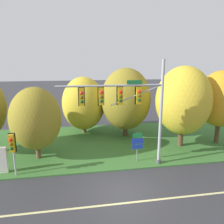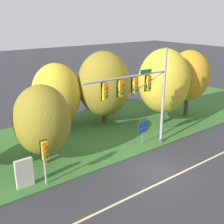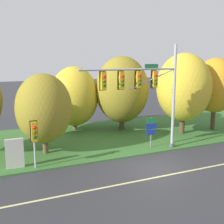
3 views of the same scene
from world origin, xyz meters
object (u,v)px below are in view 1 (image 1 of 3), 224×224
Objects in this scene: pedestrian_signal_near_kerb at (12,146)px; route_sign_post at (137,143)px; tree_mid_verge at (126,99)px; traffic_signal_mast at (129,103)px; tree_left_of_mast at (36,119)px; tree_tall_centre at (183,101)px; tree_behind_signpost at (84,104)px; tree_right_far at (221,99)px.

pedestrian_signal_near_kerb reaches higher than route_sign_post.
traffic_signal_mast is at bearing -101.54° from tree_mid_verge.
tree_left_of_mast is 12.75m from tree_tall_centre.
tree_tall_centre reaches higher than tree_behind_signpost.
route_sign_post is at bearing -153.08° from tree_tall_centre.
route_sign_post is at bearing -64.18° from tree_behind_signpost.
tree_behind_signpost is at bearing 56.12° from tree_left_of_mast.
traffic_signal_mast is 10.16m from tree_right_far.
tree_mid_verge is at bearing 27.36° from tree_left_of_mast.
traffic_signal_mast is 2.56× the size of pedestrian_signal_near_kerb.
tree_tall_centre reaches higher than tree_left_of_mast.
tree_mid_verge is (8.28, 4.29, 0.58)m from tree_left_of_mast.
traffic_signal_mast is 1.35× the size of tree_left_of_mast.
traffic_signal_mast reaches higher than tree_behind_signpost.
traffic_signal_mast reaches higher than tree_mid_verge.
tree_mid_verge reaches higher than tree_left_of_mast.
tree_mid_verge is at bearing 156.26° from tree_right_far.
tree_tall_centre is at bearing 26.92° from route_sign_post.
tree_behind_signpost is (-2.89, 8.50, -1.58)m from traffic_signal_mast.
pedestrian_signal_near_kerb is 0.43× the size of tree_mid_verge.
route_sign_post is at bearing 5.41° from pedestrian_signal_near_kerb.
route_sign_post is 8.93m from tree_behind_signpost.
traffic_signal_mast is at bearing 1.59° from pedestrian_signal_near_kerb.
tree_mid_verge is 0.96× the size of tree_tall_centre.
tree_tall_centre is at bearing -178.38° from tree_right_far.
traffic_signal_mast is 9.12m from tree_behind_signpost.
tree_left_of_mast reaches higher than pedestrian_signal_near_kerb.
tree_behind_signpost is at bearing 59.52° from pedestrian_signal_near_kerb.
pedestrian_signal_near_kerb is 0.42× the size of tree_tall_centre.
traffic_signal_mast is 1.14× the size of tree_right_far.
traffic_signal_mast is 3.31× the size of route_sign_post.
tree_right_far is at bearing 16.59° from route_sign_post.
route_sign_post is 8.24m from tree_left_of_mast.
pedestrian_signal_near_kerb is (-8.03, -0.22, -2.63)m from traffic_signal_mast.
tree_right_far is at bearing 11.03° from pedestrian_signal_near_kerb.
tree_tall_centre is 1.06× the size of tree_right_far.
tree_tall_centre is at bearing 13.54° from pedestrian_signal_near_kerb.
route_sign_post is at bearing -13.85° from tree_left_of_mast.
pedestrian_signal_near_kerb is 1.29× the size of route_sign_post.
tree_left_of_mast is at bearing 67.67° from pedestrian_signal_near_kerb.
tree_left_of_mast is (-6.89, 2.55, -1.53)m from traffic_signal_mast.
tree_behind_signpost is (5.14, 8.72, 1.05)m from pedestrian_signal_near_kerb.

